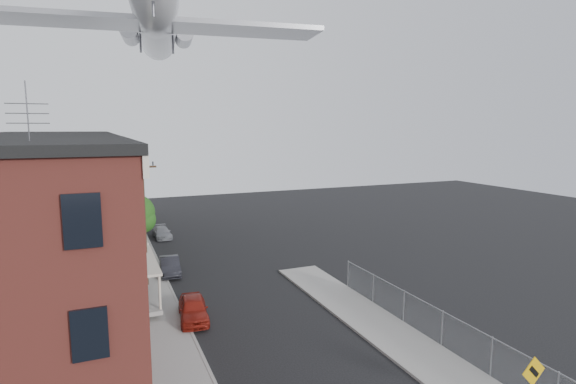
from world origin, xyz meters
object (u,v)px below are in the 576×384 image
warning_sign (532,381)px  street_tree (137,215)px  car_far (162,233)px  car_near (193,309)px  airplane (156,16)px  utility_pole (144,224)px  car_mid (170,266)px

warning_sign → street_tree: (-10.87, 28.95, 1.57)m
car_far → warning_sign: bearing=-78.2°
street_tree → car_far: size_ratio=1.40×
car_near → airplane: bearing=94.4°
utility_pole → car_mid: bearing=61.4°
car_near → airplane: size_ratio=0.13×
car_far → airplane: size_ratio=0.12×
car_mid → car_far: (0.94, 11.56, -0.09)m
utility_pole → airplane: airplane is taller
warning_sign → car_near: warning_sign is taller
street_tree → car_mid: 7.06m
utility_pole → car_far: utility_pole is taller
warning_sign → airplane: (-8.53, 30.42, 18.11)m
car_near → car_far: 20.28m
utility_pole → car_far: size_ratio=2.41×
street_tree → car_mid: size_ratio=1.36×
car_mid → car_near: bearing=-86.1°
car_near → car_far: car_near is taller
utility_pole → car_near: 6.73m
warning_sign → car_far: bearing=103.6°
utility_pole → car_mid: utility_pole is taller
car_near → car_mid: bearing=96.8°
warning_sign → car_near: 16.80m
car_near → car_far: (0.94, 20.26, -0.12)m
airplane → car_near: bearing=-92.3°
airplane → car_mid: bearing=-94.9°
utility_pole → airplane: 19.28m
street_tree → airplane: airplane is taller
car_far → airplane: (-0.27, -3.84, 19.45)m
car_near → car_far: bearing=94.1°
utility_pole → warning_sign: bearing=-59.5°
street_tree → airplane: (2.34, 1.47, 16.55)m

